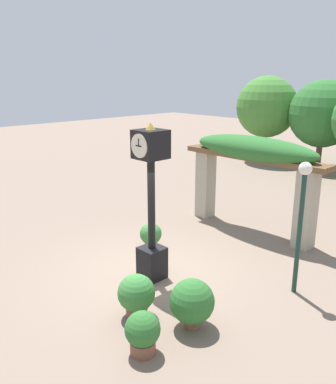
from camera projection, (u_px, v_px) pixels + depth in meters
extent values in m
plane|color=#7F6B5B|center=(149.00, 272.00, 9.59)|extent=(60.00, 60.00, 0.00)
cube|color=black|center=(152.00, 263.00, 9.23)|extent=(0.52, 0.52, 0.75)
cylinder|color=black|center=(151.00, 205.00, 8.85)|extent=(0.17, 0.17, 2.00)
cylinder|color=gold|center=(151.00, 159.00, 8.56)|extent=(0.27, 0.27, 0.04)
cube|color=black|center=(151.00, 144.00, 8.47)|extent=(0.61, 0.61, 0.61)
cylinder|color=beige|center=(139.00, 146.00, 8.27)|extent=(0.50, 0.02, 0.50)
cylinder|color=beige|center=(162.00, 143.00, 8.68)|extent=(0.50, 0.02, 0.50)
cube|color=black|center=(139.00, 146.00, 8.26)|extent=(0.17, 0.01, 0.02)
cube|color=black|center=(138.00, 142.00, 8.24)|extent=(0.02, 0.01, 0.16)
cone|color=gold|center=(150.00, 126.00, 8.37)|extent=(0.21, 0.21, 0.15)
cube|color=#A89E89|center=(205.00, 184.00, 13.12)|extent=(0.47, 0.47, 2.15)
cube|color=#A89E89|center=(306.00, 209.00, 10.68)|extent=(0.47, 0.47, 2.15)
cube|color=brown|center=(248.00, 158.00, 11.43)|extent=(4.58, 0.13, 0.15)
cube|color=brown|center=(251.00, 157.00, 11.53)|extent=(4.58, 0.13, 0.15)
cube|color=brown|center=(254.00, 157.00, 11.63)|extent=(4.58, 0.13, 0.15)
cube|color=brown|center=(258.00, 156.00, 11.74)|extent=(4.58, 0.13, 0.15)
ellipsoid|color=#2D6B2D|center=(253.00, 148.00, 11.51)|extent=(4.01, 1.07, 0.70)
cylinder|color=gray|center=(151.00, 245.00, 10.81)|extent=(0.33, 0.33, 0.23)
sphere|color=#387A38|center=(151.00, 234.00, 10.71)|extent=(0.58, 0.58, 0.58)
cylinder|color=brown|center=(137.00, 311.00, 7.81)|extent=(0.41, 0.41, 0.23)
sphere|color=#387A38|center=(136.00, 293.00, 7.70)|extent=(0.72, 0.72, 0.72)
cylinder|color=brown|center=(192.00, 321.00, 7.48)|extent=(0.29, 0.29, 0.22)
sphere|color=#2D6B2D|center=(192.00, 301.00, 7.36)|extent=(0.83, 0.83, 0.83)
cylinder|color=brown|center=(143.00, 347.00, 6.77)|extent=(0.43, 0.43, 0.23)
sphere|color=#2D6B2D|center=(143.00, 329.00, 6.67)|extent=(0.60, 0.60, 0.60)
cylinder|color=#19382D|center=(299.00, 236.00, 8.37)|extent=(0.10, 0.10, 2.58)
sphere|color=white|center=(305.00, 169.00, 7.98)|extent=(0.27, 0.27, 0.27)
cylinder|color=brown|center=(264.00, 144.00, 21.90)|extent=(0.28, 0.28, 1.74)
sphere|color=#427F33|center=(267.00, 107.00, 21.35)|extent=(3.20, 3.20, 3.20)
cylinder|color=brown|center=(319.00, 152.00, 20.25)|extent=(0.28, 0.28, 1.52)
sphere|color=#2D6B2D|center=(323.00, 114.00, 19.72)|extent=(3.27, 3.27, 3.27)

